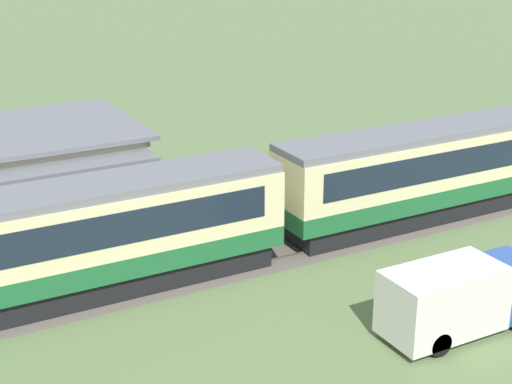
% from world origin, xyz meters
% --- Properties ---
extents(passenger_train, '(89.86, 2.85, 4.15)m').
position_xyz_m(passenger_train, '(-22.42, -0.47, 2.30)').
color(passenger_train, '#1E6033').
rests_on(passenger_train, ground_plane).
extents(railway_track, '(158.37, 3.60, 0.04)m').
position_xyz_m(railway_track, '(-26.92, -0.47, 0.01)').
color(railway_track, '#665B51').
rests_on(railway_track, ground_plane).
extents(station_building, '(9.86, 8.96, 4.00)m').
position_xyz_m(station_building, '(-30.45, 8.28, 2.03)').
color(station_building, '#BCB293').
rests_on(station_building, ground_plane).
extents(delivery_truck_blue, '(5.71, 2.07, 2.38)m').
position_xyz_m(delivery_truck_blue, '(-20.54, -8.84, 1.23)').
color(delivery_truck_blue, '#2D519E').
rests_on(delivery_truck_blue, ground_plane).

